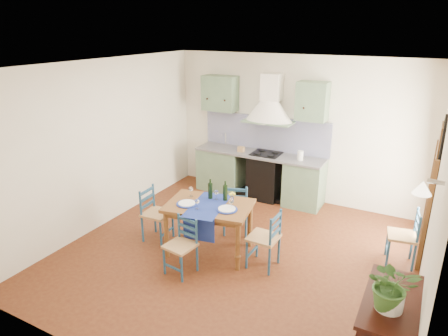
{
  "coord_description": "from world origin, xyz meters",
  "views": [
    {
      "loc": [
        2.33,
        -4.76,
        3.3
      ],
      "look_at": [
        -0.38,
        0.3,
        1.24
      ],
      "focal_mm": 32.0,
      "sensor_mm": 36.0,
      "label": 1
    }
  ],
  "objects_px": {
    "sideboard": "(386,336)",
    "potted_plant": "(392,286)",
    "dining_table": "(209,210)",
    "chair_near": "(182,245)"
  },
  "relations": [
    {
      "from": "dining_table",
      "to": "chair_near",
      "type": "bearing_deg",
      "value": -96.17
    },
    {
      "from": "chair_near",
      "to": "potted_plant",
      "type": "relative_size",
      "value": 1.7
    },
    {
      "from": "chair_near",
      "to": "sideboard",
      "type": "relative_size",
      "value": 0.77
    },
    {
      "from": "dining_table",
      "to": "sideboard",
      "type": "relative_size",
      "value": 1.31
    },
    {
      "from": "chair_near",
      "to": "potted_plant",
      "type": "height_order",
      "value": "potted_plant"
    },
    {
      "from": "sideboard",
      "to": "potted_plant",
      "type": "relative_size",
      "value": 2.21
    },
    {
      "from": "potted_plant",
      "to": "dining_table",
      "type": "bearing_deg",
      "value": 152.26
    },
    {
      "from": "dining_table",
      "to": "potted_plant",
      "type": "bearing_deg",
      "value": -27.74
    },
    {
      "from": "chair_near",
      "to": "dining_table",
      "type": "bearing_deg",
      "value": 83.83
    },
    {
      "from": "sideboard",
      "to": "potted_plant",
      "type": "bearing_deg",
      "value": -96.81
    }
  ]
}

